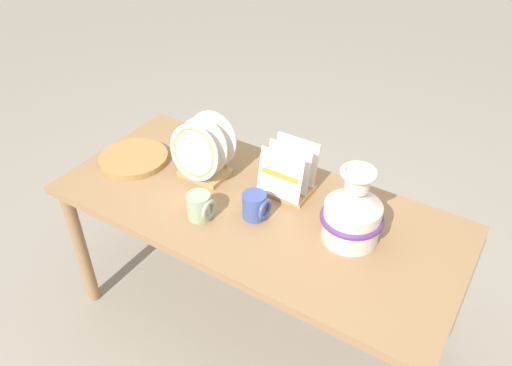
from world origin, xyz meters
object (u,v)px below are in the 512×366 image
dish_rack_round_plates (202,155)px  mug_cobalt_glaze (256,206)px  ceramic_vase (353,212)px  dish_rack_square_plates (288,177)px  wicker_charger_stack (134,158)px  mug_sage_glaze (200,206)px

dish_rack_round_plates → mug_cobalt_glaze: dish_rack_round_plates is taller
ceramic_vase → dish_rack_square_plates: (-0.32, 0.12, -0.05)m
dish_rack_round_plates → dish_rack_square_plates: bearing=15.2°
mug_cobalt_glaze → dish_rack_square_plates: bearing=82.9°
wicker_charger_stack → mug_sage_glaze: (0.47, -0.14, 0.04)m
ceramic_vase → mug_cobalt_glaze: (-0.34, -0.08, -0.07)m
ceramic_vase → mug_cobalt_glaze: size_ratio=2.89×
mug_sage_glaze → mug_cobalt_glaze: same height
ceramic_vase → dish_rack_square_plates: ceramic_vase is taller
dish_rack_round_plates → dish_rack_square_plates: 0.36m
wicker_charger_stack → mug_cobalt_glaze: 0.65m
dish_rack_square_plates → mug_sage_glaze: 0.37m
ceramic_vase → mug_cobalt_glaze: bearing=-166.5°
ceramic_vase → wicker_charger_stack: bearing=-176.9°
mug_sage_glaze → dish_rack_square_plates: bearing=57.6°
wicker_charger_stack → dish_rack_round_plates: bearing=12.9°
ceramic_vase → dish_rack_round_plates: ceramic_vase is taller
dish_rack_square_plates → mug_cobalt_glaze: size_ratio=2.05×
dish_rack_round_plates → ceramic_vase: bearing=-1.8°
wicker_charger_stack → dish_rack_square_plates: bearing=14.1°
dish_rack_square_plates → wicker_charger_stack: (-0.67, -0.17, -0.06)m
dish_rack_square_plates → mug_cobalt_glaze: bearing=-97.1°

